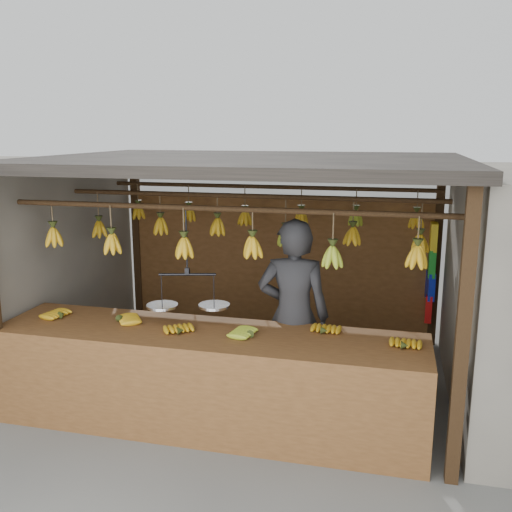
# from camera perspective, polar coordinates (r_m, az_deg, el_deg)

# --- Properties ---
(ground) EXTENTS (80.00, 80.00, 0.00)m
(ground) POSITION_cam_1_polar(r_m,az_deg,el_deg) (6.45, -0.65, -11.91)
(ground) COLOR #5B5B57
(stall) EXTENTS (4.30, 3.30, 2.40)m
(stall) POSITION_cam_1_polar(r_m,az_deg,el_deg) (6.23, 0.06, 6.09)
(stall) COLOR black
(stall) RESTS_ON ground
(counter) EXTENTS (3.89, 0.88, 0.96)m
(counter) POSITION_cam_1_polar(r_m,az_deg,el_deg) (5.11, -5.27, -10.01)
(counter) COLOR brown
(counter) RESTS_ON ground
(hanging_bananas) EXTENTS (3.61, 2.19, 0.38)m
(hanging_bananas) POSITION_cam_1_polar(r_m,az_deg,el_deg) (5.96, -0.66, 2.54)
(hanging_bananas) COLOR #C99315
(hanging_bananas) RESTS_ON ground
(balance_scale) EXTENTS (0.74, 0.39, 0.92)m
(balance_scale) POSITION_cam_1_polar(r_m,az_deg,el_deg) (5.25, -6.81, -4.47)
(balance_scale) COLOR black
(balance_scale) RESTS_ON ground
(vendor) EXTENTS (0.71, 0.49, 1.88)m
(vendor) POSITION_cam_1_polar(r_m,az_deg,el_deg) (5.45, 3.76, -6.02)
(vendor) COLOR #262628
(vendor) RESTS_ON ground
(bag_bundles) EXTENTS (0.08, 0.26, 1.23)m
(bag_bundles) POSITION_cam_1_polar(r_m,az_deg,el_deg) (7.26, 17.10, -1.66)
(bag_bundles) COLOR yellow
(bag_bundles) RESTS_ON ground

